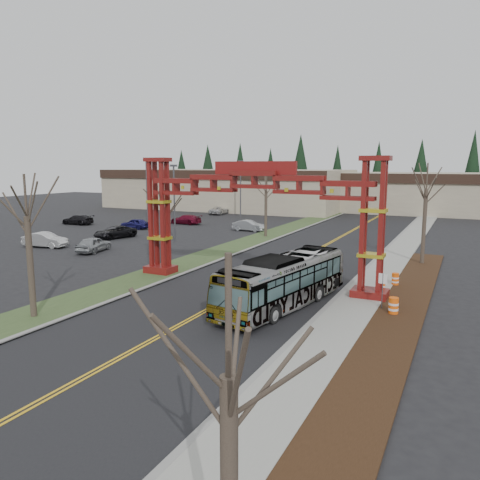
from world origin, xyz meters
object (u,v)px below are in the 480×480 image
Objects in this scene: transit_bus at (284,281)px; retail_building_east at (449,193)px; parked_car_near_a at (94,244)px; bare_tree_right_far at (426,190)px; bare_tree_median_far at (266,191)px; light_pole_far at (241,184)px; retail_building_west at (229,189)px; parked_car_far_a at (249,226)px; parked_car_near_b at (45,240)px; light_pole_mid at (147,187)px; street_sign at (383,284)px; parked_car_far_b at (219,210)px; parked_car_far_c at (78,220)px; gateway_arch at (255,200)px; barrel_south at (393,306)px; bare_tree_right_near at (229,379)px; barrel_mid at (381,288)px; bare_tree_median_mid at (164,208)px; barrel_north at (395,280)px; light_pole_near at (174,197)px; bare_tree_median_near at (27,217)px; parked_car_mid_a at (186,219)px; parked_car_near_c at (115,232)px; parked_car_mid_b at (135,224)px; silver_sedan at (302,261)px.

retail_building_east is at bearing 94.88° from transit_bus.
parked_car_near_a is 30.81m from bare_tree_right_far.
bare_tree_median_far is 0.84× the size of light_pole_far.
retail_building_west is 10.89× the size of parked_car_far_a.
parked_car_near_b is 0.51× the size of light_pole_mid.
street_sign is (39.09, -56.09, -2.19)m from retail_building_west.
parked_car_far_b is at bearing 40.15° from parked_car_far_a.
parked_car_near_b is 0.97× the size of parked_car_far_c.
gateway_arch reaches higher than barrel_south.
gateway_arch reaches higher than bare_tree_right_near.
bare_tree_right_far is 12.89m from barrel_mid.
bare_tree_median_mid reaches higher than parked_car_near_b.
parked_car_far_b is 17.07m from light_pole_mid.
transit_bus is (-6.28, -65.95, -1.96)m from retail_building_east.
bare_tree_median_far reaches higher than parked_car_near_a.
bare_tree_median_mid is 17.92m from barrel_north.
gateway_arch reaches higher than barrel_north.
barrel_north is (0.47, 2.77, 0.00)m from barrel_mid.
bare_tree_median_mid reaches higher than parked_car_far_a.
light_pole_mid is at bearing -119.22° from light_pole_far.
bare_tree_right_near reaches higher than parked_car_near_a.
retail_building_west is 42.65m from light_pole_near.
bare_tree_median_mid is (0.00, 12.53, -0.52)m from bare_tree_median_near.
bare_tree_median_mid is at bearing -90.00° from bare_tree_median_far.
bare_tree_median_near is (3.90, -36.55, 4.89)m from parked_car_far_a.
parked_car_mid_a is 0.55× the size of light_pole_near.
bare_tree_median_mid reaches higher than street_sign.
retail_building_west is at bearing 108.47° from bare_tree_median_near.
parked_car_near_c is 27.58m from light_pole_far.
parked_car_near_a is 28.02m from barrel_mid.
parked_car_far_c is at bearing -130.20° from light_pole_far.
parked_car_mid_b is 15.21m from parked_car_far_a.
bare_tree_median_mid reaches higher than bare_tree_right_near.
retail_building_west is 86.85m from bare_tree_right_near.
parked_car_far_b is 52.56m from barrel_mid.
transit_bus is (33.72, -57.96, -2.21)m from retail_building_west.
bare_tree_right_near is at bearing -153.97° from parked_car_far_a.
light_pole_mid is (-2.71, 20.74, 4.56)m from parked_car_near_b.
parked_car_far_c is at bearing -178.17° from bare_tree_median_far.
light_pole_near reaches higher than bare_tree_median_near.
silver_sedan is at bearing -23.86° from light_pole_near.
parked_car_far_b is at bearing 150.14° from parked_car_far_c.
silver_sedan is at bearing -98.65° from retail_building_east.
parked_car_mid_b reaches higher than parked_car_mid_a.
retail_building_west reaches higher than parked_car_far_b.
gateway_arch reaches higher than barrel_mid.
bare_tree_median_far is at bearing 70.20° from parked_car_mid_a.
bare_tree_median_near is 12.54m from bare_tree_median_mid.
bare_tree_median_mid is at bearing 90.00° from bare_tree_median_near.
retail_building_east is 8.18× the size of parked_car_near_b.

